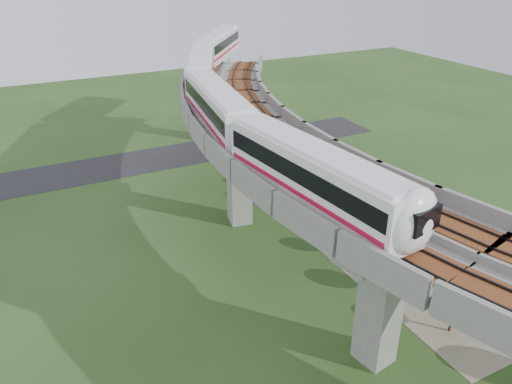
# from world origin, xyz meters

# --- Properties ---
(ground) EXTENTS (160.00, 160.00, 0.00)m
(ground) POSITION_xyz_m (0.00, 0.00, 0.00)
(ground) COLOR #2A451B
(ground) RESTS_ON ground
(dirt_lot) EXTENTS (18.00, 26.00, 0.04)m
(dirt_lot) POSITION_xyz_m (14.00, -2.00, 0.02)
(dirt_lot) COLOR gray
(dirt_lot) RESTS_ON ground
(asphalt_road) EXTENTS (60.00, 8.00, 0.03)m
(asphalt_road) POSITION_xyz_m (0.00, 30.00, 0.01)
(asphalt_road) COLOR #232326
(asphalt_road) RESTS_ON ground
(viaduct) EXTENTS (19.58, 73.98, 11.40)m
(viaduct) POSITION_xyz_m (3.84, 0.00, 9.05)
(viaduct) COLOR #99968E
(viaduct) RESTS_ON ground
(metro_train) EXTENTS (20.06, 59.20, 3.64)m
(metro_train) POSITION_xyz_m (2.36, 15.35, 12.31)
(metro_train) COLOR white
(metro_train) RESTS_ON ground
(fence) EXTENTS (3.87, 38.73, 1.50)m
(fence) POSITION_xyz_m (9.75, 0.00, 0.75)
(fence) COLOR #2D382D
(fence) RESTS_ON ground
(tree_0) EXTENTS (2.66, 2.66, 2.89)m
(tree_0) POSITION_xyz_m (10.90, 21.51, 1.76)
(tree_0) COLOR #382314
(tree_0) RESTS_ON ground
(tree_1) EXTENTS (2.79, 2.79, 3.65)m
(tree_1) POSITION_xyz_m (8.63, 14.68, 2.46)
(tree_1) COLOR #382314
(tree_1) RESTS_ON ground
(tree_2) EXTENTS (3.10, 3.10, 3.65)m
(tree_2) POSITION_xyz_m (7.39, 11.10, 2.33)
(tree_2) COLOR #382314
(tree_2) RESTS_ON ground
(tree_3) EXTENTS (2.04, 2.04, 2.67)m
(tree_3) POSITION_xyz_m (6.44, 1.09, 1.79)
(tree_3) COLOR #382314
(tree_3) RESTS_ON ground
(tree_4) EXTENTS (2.31, 2.31, 3.40)m
(tree_4) POSITION_xyz_m (6.79, -5.54, 2.41)
(tree_4) COLOR #382314
(tree_4) RESTS_ON ground
(tree_5) EXTENTS (2.09, 2.09, 3.29)m
(tree_5) POSITION_xyz_m (7.40, -10.82, 2.39)
(tree_5) COLOR #382314
(tree_5) RESTS_ON ground
(car_white) EXTENTS (2.78, 4.01, 1.27)m
(car_white) POSITION_xyz_m (9.91, -6.69, 0.67)
(car_white) COLOR silver
(car_white) RESTS_ON dirt_lot
(car_red) EXTENTS (3.88, 2.83, 1.22)m
(car_red) POSITION_xyz_m (16.17, -0.87, 0.65)
(car_red) COLOR #B21010
(car_red) RESTS_ON dirt_lot
(car_dark) EXTENTS (3.83, 2.19, 1.04)m
(car_dark) POSITION_xyz_m (14.16, -0.08, 0.56)
(car_dark) COLOR black
(car_dark) RESTS_ON dirt_lot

